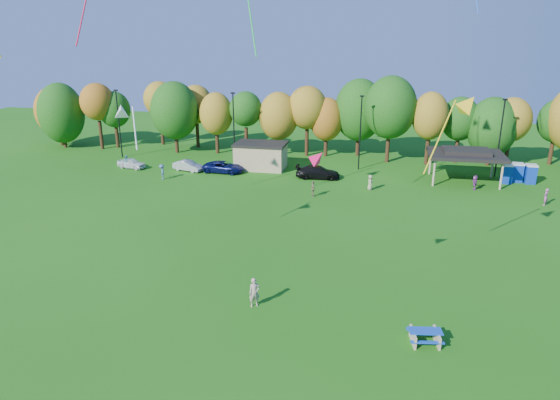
% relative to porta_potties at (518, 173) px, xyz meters
% --- Properties ---
extents(ground, '(160.00, 160.00, 0.00)m').
position_rel_porta_potties_xyz_m(ground, '(-19.94, -37.68, -1.10)').
color(ground, '#19600F').
rests_on(ground, ground).
extents(tree_line, '(93.57, 10.55, 11.15)m').
position_rel_porta_potties_xyz_m(tree_line, '(-20.96, 7.83, 4.82)').
color(tree_line, black).
rests_on(tree_line, ground).
extents(lamp_posts, '(64.50, 0.25, 9.09)m').
position_rel_porta_potties_xyz_m(lamp_posts, '(-17.94, 2.32, 3.80)').
color(lamp_posts, black).
rests_on(lamp_posts, ground).
extents(utility_building, '(6.30, 4.30, 3.25)m').
position_rel_porta_potties_xyz_m(utility_building, '(-29.94, 0.32, 0.54)').
color(utility_building, tan).
rests_on(utility_building, ground).
extents(pavilion, '(8.20, 6.20, 3.77)m').
position_rel_porta_potties_xyz_m(pavilion, '(-5.94, -0.68, 2.13)').
color(pavilion, tan).
rests_on(pavilion, ground).
extents(porta_potties, '(3.75, 1.92, 2.18)m').
position_rel_porta_potties_xyz_m(porta_potties, '(0.00, 0.00, 0.00)').
color(porta_potties, '#0C34A8').
rests_on(porta_potties, ground).
extents(picnic_table, '(2.00, 1.74, 0.77)m').
position_rel_porta_potties_xyz_m(picnic_table, '(-12.39, -34.07, -0.65)').
color(picnic_table, tan).
rests_on(picnic_table, ground).
extents(kite_flyer, '(0.82, 0.73, 1.88)m').
position_rel_porta_potties_xyz_m(kite_flyer, '(-22.44, -32.18, -0.16)').
color(kite_flyer, tan).
rests_on(kite_flyer, ground).
extents(car_a, '(3.95, 2.24, 1.27)m').
position_rel_porta_potties_xyz_m(car_a, '(-45.86, -2.83, -0.46)').
color(car_a, white).
rests_on(car_a, ground).
extents(car_b, '(4.10, 2.37, 1.28)m').
position_rel_porta_potties_xyz_m(car_b, '(-38.44, -2.60, -0.46)').
color(car_b, '#AEAEB4').
rests_on(car_b, ground).
extents(car_c, '(5.04, 2.52, 1.37)m').
position_rel_porta_potties_xyz_m(car_c, '(-33.93, -2.49, -0.41)').
color(car_c, '#0D144F').
rests_on(car_c, ground).
extents(car_d, '(5.21, 2.38, 1.48)m').
position_rel_porta_potties_xyz_m(car_d, '(-22.37, -2.75, -0.36)').
color(car_d, black).
rests_on(car_d, ground).
extents(far_person_0, '(0.80, 1.07, 1.69)m').
position_rel_porta_potties_xyz_m(far_person_0, '(-21.96, -9.68, -0.25)').
color(far_person_0, olive).
rests_on(far_person_0, ground).
extents(far_person_1, '(1.07, 1.30, 1.76)m').
position_rel_porta_potties_xyz_m(far_person_1, '(-39.99, -6.75, -0.22)').
color(far_person_1, '#456497').
rests_on(far_person_1, ground).
extents(far_person_2, '(0.61, 0.72, 1.69)m').
position_rel_porta_potties_xyz_m(far_person_2, '(0.79, -7.79, -0.25)').
color(far_person_2, '#BA5897').
rests_on(far_person_2, ground).
extents(far_person_3, '(1.00, 1.03, 1.67)m').
position_rel_porta_potties_xyz_m(far_person_3, '(-46.35, -3.07, -0.26)').
color(far_person_3, '#509AB0').
rests_on(far_person_3, ground).
extents(far_person_4, '(0.50, 1.49, 1.60)m').
position_rel_porta_potties_xyz_m(far_person_4, '(-5.17, -3.75, -0.30)').
color(far_person_4, '#933D93').
rests_on(far_person_4, ground).
extents(far_person_5, '(0.72, 0.92, 1.68)m').
position_rel_porta_potties_xyz_m(far_person_5, '(-16.26, -6.20, -0.26)').
color(far_person_5, tan).
rests_on(far_person_5, ground).
extents(kite_2, '(3.25, 1.88, 5.45)m').
position_rel_porta_potties_xyz_m(kite_2, '(-10.43, -26.37, 10.84)').
color(kite_2, yellow).
extents(kite_3, '(1.37, 1.17, 1.16)m').
position_rel_porta_potties_xyz_m(kite_3, '(-18.73, -32.03, 8.48)').
color(kite_3, '#D20B4C').
extents(kite_13, '(1.60, 2.16, 3.48)m').
position_rel_porta_potties_xyz_m(kite_13, '(-32.44, -28.04, 10.10)').
color(kite_13, white).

